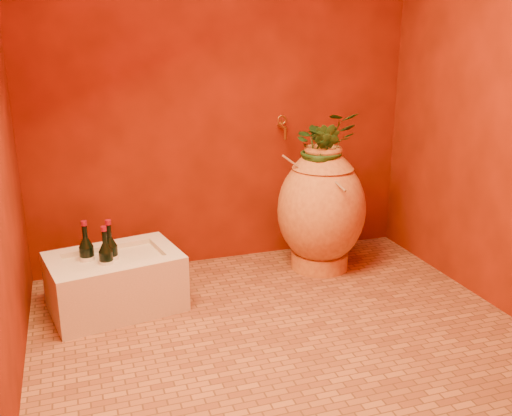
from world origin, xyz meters
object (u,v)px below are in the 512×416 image
object	(u,v)px
stone_basin	(115,283)
amphora	(321,209)
wine_bottle_a	(107,263)
wall_tap	(283,126)
wine_bottle_b	(87,259)
wine_bottle_c	(111,258)

from	to	relation	value
stone_basin	amphora	bearing A→B (deg)	7.35
wine_bottle_a	stone_basin	bearing A→B (deg)	41.98
wine_bottle_a	wall_tap	distance (m)	1.43
amphora	wall_tap	world-z (taller)	wall_tap
amphora	wine_bottle_b	bearing A→B (deg)	-175.06
wine_bottle_b	amphora	bearing A→B (deg)	4.94
amphora	wine_bottle_c	size ratio (longest dim) A/B	2.37
wine_bottle_c	wine_bottle_b	bearing A→B (deg)	165.34
stone_basin	wine_bottle_b	size ratio (longest dim) A/B	2.28
wine_bottle_b	wall_tap	xyz separation A→B (m)	(1.29, 0.41, 0.60)
wine_bottle_a	wine_bottle_b	distance (m)	0.13
amphora	wall_tap	bearing A→B (deg)	119.91
amphora	wine_bottle_a	world-z (taller)	amphora
wine_bottle_b	wine_bottle_c	size ratio (longest dim) A/B	0.99
stone_basin	wine_bottle_a	bearing A→B (deg)	-138.02
wine_bottle_c	wall_tap	bearing A→B (deg)	20.75
amphora	wall_tap	xyz separation A→B (m)	(-0.16, 0.28, 0.50)
wine_bottle_a	wall_tap	world-z (taller)	wall_tap
wine_bottle_a	wine_bottle_b	xyz separation A→B (m)	(-0.10, 0.08, 0.01)
wall_tap	stone_basin	bearing A→B (deg)	-158.53
amphora	wine_bottle_a	size ratio (longest dim) A/B	2.51
stone_basin	wine_bottle_a	world-z (taller)	wine_bottle_a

